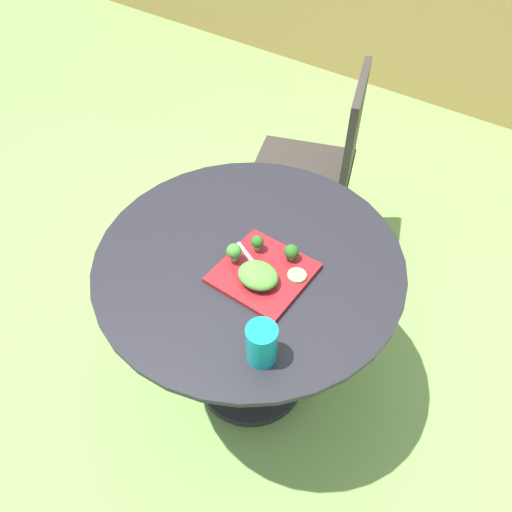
{
  "coord_description": "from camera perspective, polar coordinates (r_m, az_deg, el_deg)",
  "views": [
    {
      "loc": [
        0.57,
        -0.75,
        1.76
      ],
      "look_at": [
        0.04,
        -0.02,
        0.76
      ],
      "focal_mm": 33.02,
      "sensor_mm": 36.0,
      "label": 1
    }
  ],
  "objects": [
    {
      "name": "fork",
      "position": [
        1.36,
        -0.26,
        -0.87
      ],
      "size": [
        0.15,
        0.08,
        0.0
      ],
      "color": "silver",
      "rests_on": "salad_plate"
    },
    {
      "name": "salad_plate",
      "position": [
        1.34,
        0.88,
        -2.05
      ],
      "size": [
        0.25,
        0.25,
        0.01
      ],
      "primitive_type": "cube",
      "color": "maroon",
      "rests_on": "patio_table"
    },
    {
      "name": "broccoli_floret_2",
      "position": [
        1.35,
        4.31,
        0.52
      ],
      "size": [
        0.04,
        0.04,
        0.05
      ],
      "color": "#99B770",
      "rests_on": "salad_plate"
    },
    {
      "name": "patio_table",
      "position": [
        1.59,
        -0.75,
        -6.16
      ],
      "size": [
        0.92,
        0.92,
        0.72
      ],
      "color": "black",
      "rests_on": "ground_plane"
    },
    {
      "name": "patio_chair",
      "position": [
        2.12,
        8.14,
        11.65
      ],
      "size": [
        0.57,
        0.57,
        0.9
      ],
      "color": "#332D28",
      "rests_on": "ground_plane"
    },
    {
      "name": "cucumber_slice_0",
      "position": [
        1.33,
        4.98,
        -2.35
      ],
      "size": [
        0.05,
        0.05,
        0.01
      ],
      "primitive_type": "cylinder",
      "color": "#8EB766",
      "rests_on": "salad_plate"
    },
    {
      "name": "lettuce_mound",
      "position": [
        1.3,
        0.25,
        -2.37
      ],
      "size": [
        0.12,
        0.1,
        0.05
      ],
      "primitive_type": "ellipsoid",
      "color": "#519338",
      "rests_on": "salad_plate"
    },
    {
      "name": "ground_plane",
      "position": [
        1.99,
        -0.61,
        -14.19
      ],
      "size": [
        12.0,
        12.0,
        0.0
      ],
      "primitive_type": "plane",
      "color": "#70994C"
    },
    {
      "name": "broccoli_floret_1",
      "position": [
        1.37,
        0.16,
        1.71
      ],
      "size": [
        0.04,
        0.04,
        0.05
      ],
      "color": "#99B770",
      "rests_on": "salad_plate"
    },
    {
      "name": "broccoli_floret_0",
      "position": [
        1.34,
        -2.67,
        0.55
      ],
      "size": [
        0.04,
        0.04,
        0.06
      ],
      "color": "#99B770",
      "rests_on": "salad_plate"
    },
    {
      "name": "drinking_glass",
      "position": [
        1.15,
        0.67,
        -10.74
      ],
      "size": [
        0.08,
        0.08,
        0.12
      ],
      "color": "#0F8C93",
      "rests_on": "patio_table"
    }
  ]
}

